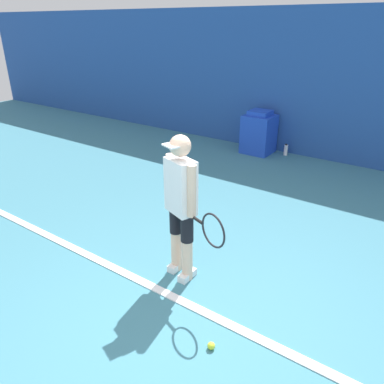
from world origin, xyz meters
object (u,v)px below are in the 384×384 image
object	(u,v)px
tennis_ball	(211,346)
covered_chair	(259,133)
tennis_player	(182,203)
water_bottle	(286,150)

from	to	relation	value
tennis_ball	covered_chair	xyz separation A→B (m)	(-2.11, 5.19, 0.40)
tennis_player	tennis_ball	distance (m)	1.41
tennis_ball	water_bottle	world-z (taller)	water_bottle
covered_chair	water_bottle	xyz separation A→B (m)	(0.58, 0.16, -0.32)
tennis_player	tennis_ball	bearing A→B (deg)	-20.49
water_bottle	tennis_ball	bearing A→B (deg)	-74.07
tennis_ball	covered_chair	bearing A→B (deg)	112.12
tennis_ball	covered_chair	distance (m)	5.62
tennis_player	covered_chair	xyz separation A→B (m)	(-1.27, 4.48, -0.46)
tennis_player	water_bottle	bearing A→B (deg)	118.23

